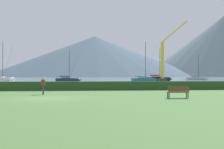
# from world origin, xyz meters

# --- Properties ---
(ground_plane) EXTENTS (1000.00, 1000.00, 0.00)m
(ground_plane) POSITION_xyz_m (0.00, 0.00, 0.00)
(ground_plane) COLOR #477038
(harbor_water) EXTENTS (320.00, 246.00, 0.00)m
(harbor_water) POSITION_xyz_m (0.00, 137.00, 0.00)
(harbor_water) COLOR gray
(harbor_water) RESTS_ON ground_plane
(hedge_line) EXTENTS (80.00, 1.20, 1.06)m
(hedge_line) POSITION_xyz_m (0.00, 11.00, 0.53)
(hedge_line) COLOR #284C23
(hedge_line) RESTS_ON ground_plane
(sailboat_slip_1) EXTENTS (7.57, 2.71, 11.02)m
(sailboat_slip_1) POSITION_xyz_m (18.95, 51.34, 0.64)
(sailboat_slip_1) COLOR #19707A
(sailboat_slip_1) RESTS_ON harbor_water
(sailboat_slip_2) EXTENTS (7.25, 2.49, 8.96)m
(sailboat_slip_2) POSITION_xyz_m (-1.99, 53.94, 0.60)
(sailboat_slip_2) COLOR navy
(sailboat_slip_2) RESTS_ON harbor_water
(sailboat_slip_4) EXTENTS (8.61, 3.00, 10.19)m
(sailboat_slip_4) POSITION_xyz_m (26.05, 62.34, 0.70)
(sailboat_slip_4) COLOR black
(sailboat_slip_4) RESTS_ON harbor_water
(sailboat_slip_5) EXTENTS (8.23, 3.11, 9.36)m
(sailboat_slip_5) POSITION_xyz_m (43.75, 73.65, 0.67)
(sailboat_slip_5) COLOR #9E9EA3
(sailboat_slip_5) RESTS_ON harbor_water
(sailboat_slip_7) EXTENTS (8.86, 3.67, 12.46)m
(sailboat_slip_7) POSITION_xyz_m (-23.39, 65.70, 0.74)
(sailboat_slip_7) COLOR white
(sailboat_slip_7) RESTS_ON harbor_water
(park_bench_near_path) EXTENTS (1.71, 0.50, 0.95)m
(park_bench_near_path) POSITION_xyz_m (10.18, -0.92, 0.53)
(park_bench_near_path) COLOR brown
(park_bench_near_path) RESTS_ON ground_plane
(person_seated_viewer) EXTENTS (0.36, 0.57, 1.65)m
(person_seated_viewer) POSITION_xyz_m (-1.03, 4.13, 0.97)
(person_seated_viewer) COLOR #2D3347
(person_seated_viewer) RESTS_ON ground_plane
(dock_crane) EXTENTS (8.59, 2.00, 18.09)m
(dock_crane) POSITION_xyz_m (25.99, 56.15, 5.56)
(dock_crane) COLOR #333338
(dock_crane) RESTS_ON ground_plane
(distant_hill_central_peak) EXTENTS (350.59, 350.59, 52.98)m
(distant_hill_central_peak) POSITION_xyz_m (25.41, 401.52, 26.49)
(distant_hill_central_peak) COLOR slate
(distant_hill_central_peak) RESTS_ON ground_plane
(distant_hill_east_ridge) EXTENTS (266.15, 266.15, 52.68)m
(distant_hill_east_ridge) POSITION_xyz_m (15.23, 330.26, 26.34)
(distant_hill_east_ridge) COLOR #425666
(distant_hill_east_ridge) RESTS_ON ground_plane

